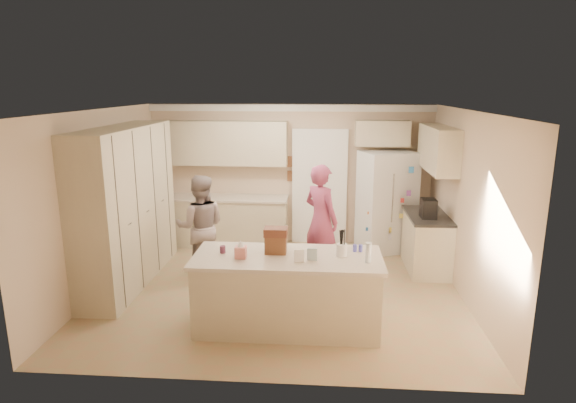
# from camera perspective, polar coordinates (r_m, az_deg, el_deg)

# --- Properties ---
(floor) EXTENTS (5.20, 4.60, 0.02)m
(floor) POSITION_cam_1_polar(r_m,az_deg,el_deg) (7.21, -1.01, -10.43)
(floor) COLOR #997C59
(floor) RESTS_ON ground
(ceiling) EXTENTS (5.20, 4.60, 0.02)m
(ceiling) POSITION_cam_1_polar(r_m,az_deg,el_deg) (6.60, -1.11, 10.85)
(ceiling) COLOR white
(ceiling) RESTS_ON wall_back
(wall_back) EXTENTS (5.20, 0.02, 2.60)m
(wall_back) POSITION_cam_1_polar(r_m,az_deg,el_deg) (9.04, 0.28, 3.23)
(wall_back) COLOR beige
(wall_back) RESTS_ON ground
(wall_front) EXTENTS (5.20, 0.02, 2.60)m
(wall_front) POSITION_cam_1_polar(r_m,az_deg,el_deg) (4.59, -3.72, -7.16)
(wall_front) COLOR beige
(wall_front) RESTS_ON ground
(wall_left) EXTENTS (0.02, 4.60, 2.60)m
(wall_left) POSITION_cam_1_polar(r_m,az_deg,el_deg) (7.49, -21.38, 0.10)
(wall_left) COLOR beige
(wall_left) RESTS_ON ground
(wall_right) EXTENTS (0.02, 4.60, 2.60)m
(wall_right) POSITION_cam_1_polar(r_m,az_deg,el_deg) (7.05, 20.58, -0.62)
(wall_right) COLOR beige
(wall_right) RESTS_ON ground
(crown_back) EXTENTS (5.20, 0.08, 0.12)m
(crown_back) POSITION_cam_1_polar(r_m,az_deg,el_deg) (8.85, 0.27, 11.03)
(crown_back) COLOR white
(crown_back) RESTS_ON wall_back
(pantry_bank) EXTENTS (0.60, 2.60, 2.35)m
(pantry_bank) POSITION_cam_1_polar(r_m,az_deg,el_deg) (7.56, -18.54, -0.50)
(pantry_bank) COLOR beige
(pantry_bank) RESTS_ON floor
(back_base_cab) EXTENTS (2.20, 0.60, 0.88)m
(back_base_cab) POSITION_cam_1_polar(r_m,az_deg,el_deg) (9.08, -7.12, -2.39)
(back_base_cab) COLOR beige
(back_base_cab) RESTS_ON floor
(back_countertop) EXTENTS (2.24, 0.63, 0.04)m
(back_countertop) POSITION_cam_1_polar(r_m,az_deg,el_deg) (8.96, -7.22, 0.42)
(back_countertop) COLOR beige
(back_countertop) RESTS_ON back_base_cab
(back_upper_cab) EXTENTS (2.20, 0.35, 0.80)m
(back_upper_cab) POSITION_cam_1_polar(r_m,az_deg,el_deg) (8.92, -7.24, 6.88)
(back_upper_cab) COLOR beige
(back_upper_cab) RESTS_ON wall_back
(doorway_opening) EXTENTS (0.90, 0.06, 2.10)m
(doorway_opening) POSITION_cam_1_polar(r_m,az_deg,el_deg) (9.04, 3.75, 1.58)
(doorway_opening) COLOR black
(doorway_opening) RESTS_ON floor
(doorway_casing) EXTENTS (1.02, 0.03, 2.22)m
(doorway_casing) POSITION_cam_1_polar(r_m,az_deg,el_deg) (9.00, 3.75, 1.54)
(doorway_casing) COLOR white
(doorway_casing) RESTS_ON floor
(wall_frame_upper) EXTENTS (0.15, 0.02, 0.20)m
(wall_frame_upper) POSITION_cam_1_polar(r_m,az_deg,el_deg) (8.96, 0.40, 4.76)
(wall_frame_upper) COLOR brown
(wall_frame_upper) RESTS_ON wall_back
(wall_frame_lower) EXTENTS (0.15, 0.02, 0.20)m
(wall_frame_lower) POSITION_cam_1_polar(r_m,az_deg,el_deg) (9.00, 0.39, 3.06)
(wall_frame_lower) COLOR brown
(wall_frame_lower) RESTS_ON wall_back
(refrigerator) EXTENTS (1.09, 0.97, 1.80)m
(refrigerator) POSITION_cam_1_polar(r_m,az_deg,el_deg) (8.78, 11.60, -0.02)
(refrigerator) COLOR white
(refrigerator) RESTS_ON floor
(fridge_seam) EXTENTS (0.02, 0.02, 1.78)m
(fridge_seam) POSITION_cam_1_polar(r_m,az_deg,el_deg) (8.44, 11.90, -0.59)
(fridge_seam) COLOR gray
(fridge_seam) RESTS_ON refrigerator
(fridge_dispenser) EXTENTS (0.22, 0.03, 0.35)m
(fridge_dispenser) POSITION_cam_1_polar(r_m,az_deg,el_deg) (8.35, 10.49, 1.08)
(fridge_dispenser) COLOR black
(fridge_dispenser) RESTS_ON refrigerator
(fridge_handle_l) EXTENTS (0.02, 0.02, 0.85)m
(fridge_handle_l) POSITION_cam_1_polar(r_m,az_deg,el_deg) (8.39, 11.62, 0.39)
(fridge_handle_l) COLOR silver
(fridge_handle_l) RESTS_ON refrigerator
(fridge_handle_r) EXTENTS (0.02, 0.02, 0.85)m
(fridge_handle_r) POSITION_cam_1_polar(r_m,az_deg,el_deg) (8.40, 12.30, 0.37)
(fridge_handle_r) COLOR silver
(fridge_handle_r) RESTS_ON refrigerator
(over_fridge_cab) EXTENTS (0.95, 0.35, 0.45)m
(over_fridge_cab) POSITION_cam_1_polar(r_m,az_deg,el_deg) (8.79, 11.11, 7.95)
(over_fridge_cab) COLOR beige
(over_fridge_cab) RESTS_ON wall_back
(right_base_cab) EXTENTS (0.60, 1.20, 0.88)m
(right_base_cab) POSITION_cam_1_polar(r_m,az_deg,el_deg) (8.13, 16.05, -4.75)
(right_base_cab) COLOR beige
(right_base_cab) RESTS_ON floor
(right_countertop) EXTENTS (0.63, 1.24, 0.04)m
(right_countertop) POSITION_cam_1_polar(r_m,az_deg,el_deg) (8.00, 16.20, -1.62)
(right_countertop) COLOR #2D2B28
(right_countertop) RESTS_ON right_base_cab
(right_upper_cab) EXTENTS (0.35, 1.50, 0.70)m
(right_upper_cab) POSITION_cam_1_polar(r_m,az_deg,el_deg) (8.03, 17.35, 6.00)
(right_upper_cab) COLOR beige
(right_upper_cab) RESTS_ON wall_right
(coffee_maker) EXTENTS (0.22, 0.28, 0.30)m
(coffee_maker) POSITION_cam_1_polar(r_m,az_deg,el_deg) (7.76, 16.29, -0.79)
(coffee_maker) COLOR black
(coffee_maker) RESTS_ON right_countertop
(island_base) EXTENTS (2.20, 0.90, 0.88)m
(island_base) POSITION_cam_1_polar(r_m,az_deg,el_deg) (6.01, -0.07, -10.82)
(island_base) COLOR beige
(island_base) RESTS_ON floor
(island_top) EXTENTS (2.28, 0.96, 0.05)m
(island_top) POSITION_cam_1_polar(r_m,az_deg,el_deg) (5.84, -0.07, -6.70)
(island_top) COLOR beige
(island_top) RESTS_ON island_base
(utensil_crock) EXTENTS (0.13, 0.13, 0.15)m
(utensil_crock) POSITION_cam_1_polar(r_m,az_deg,el_deg) (5.84, 6.37, -5.74)
(utensil_crock) COLOR white
(utensil_crock) RESTS_ON island_top
(tissue_box) EXTENTS (0.13, 0.13, 0.14)m
(tissue_box) POSITION_cam_1_polar(r_m,az_deg,el_deg) (5.78, -5.62, -5.99)
(tissue_box) COLOR #D3766E
(tissue_box) RESTS_ON island_top
(tissue_plume) EXTENTS (0.08, 0.08, 0.08)m
(tissue_plume) POSITION_cam_1_polar(r_m,az_deg,el_deg) (5.74, -5.65, -4.96)
(tissue_plume) COLOR white
(tissue_plume) RESTS_ON tissue_box
(dollhouse_body) EXTENTS (0.26, 0.18, 0.22)m
(dollhouse_body) POSITION_cam_1_polar(r_m,az_deg,el_deg) (5.90, -1.46, -5.10)
(dollhouse_body) COLOR brown
(dollhouse_body) RESTS_ON island_top
(dollhouse_roof) EXTENTS (0.28, 0.20, 0.10)m
(dollhouse_roof) POSITION_cam_1_polar(r_m,az_deg,el_deg) (5.85, -1.47, -3.61)
(dollhouse_roof) COLOR #592D1E
(dollhouse_roof) RESTS_ON dollhouse_body
(jam_jar) EXTENTS (0.07, 0.07, 0.09)m
(jam_jar) POSITION_cam_1_polar(r_m,az_deg,el_deg) (5.97, -7.75, -5.65)
(jam_jar) COLOR #59263F
(jam_jar) RESTS_ON island_top
(greeting_card_a) EXTENTS (0.12, 0.06, 0.16)m
(greeting_card_a) POSITION_cam_1_polar(r_m,az_deg,el_deg) (5.60, 1.32, -6.44)
(greeting_card_a) COLOR white
(greeting_card_a) RESTS_ON island_top
(greeting_card_b) EXTENTS (0.12, 0.05, 0.16)m
(greeting_card_b) POSITION_cam_1_polar(r_m,az_deg,el_deg) (5.65, 2.87, -6.30)
(greeting_card_b) COLOR silver
(greeting_card_b) RESTS_ON island_top
(water_bottle) EXTENTS (0.07, 0.07, 0.24)m
(water_bottle) POSITION_cam_1_polar(r_m,az_deg,el_deg) (5.66, 9.51, -6.01)
(water_bottle) COLOR silver
(water_bottle) RESTS_ON island_top
(shaker_salt) EXTENTS (0.05, 0.05, 0.09)m
(shaker_salt) POSITION_cam_1_polar(r_m,az_deg,el_deg) (6.02, 7.93, -5.49)
(shaker_salt) COLOR #4447B5
(shaker_salt) RESTS_ON island_top
(shaker_pepper) EXTENTS (0.05, 0.05, 0.09)m
(shaker_pepper) POSITION_cam_1_polar(r_m,az_deg,el_deg) (6.03, 8.60, -5.50)
(shaker_pepper) COLOR #4447B5
(shaker_pepper) RESTS_ON island_top
(teen_boy) EXTENTS (0.87, 0.72, 1.61)m
(teen_boy) POSITION_cam_1_polar(r_m,az_deg,el_deg) (7.55, -10.32, -2.94)
(teen_boy) COLOR gray
(teen_boy) RESTS_ON floor
(teen_girl) EXTENTS (0.75, 0.75, 1.76)m
(teen_girl) POSITION_cam_1_polar(r_m,az_deg,el_deg) (7.56, 3.93, -2.15)
(teen_girl) COLOR #A03B72
(teen_girl) RESTS_ON floor
(fridge_magnets) EXTENTS (0.76, 0.02, 1.44)m
(fridge_magnets) POSITION_cam_1_polar(r_m,az_deg,el_deg) (8.43, 11.90, -0.60)
(fridge_magnets) COLOR tan
(fridge_magnets) RESTS_ON refrigerator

